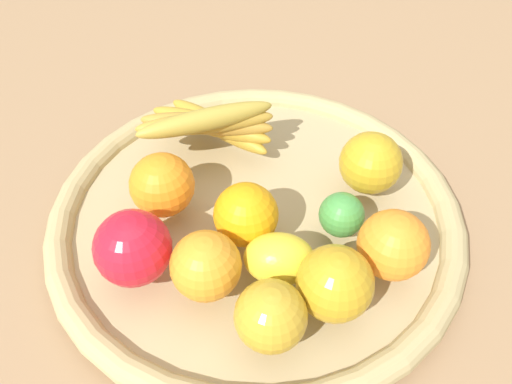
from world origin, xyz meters
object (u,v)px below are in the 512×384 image
Objects in this scene: apple_0 at (133,248)px; apple_3 at (369,161)px; lemon_0 at (278,259)px; orange_3 at (206,266)px; banana_bunch at (209,123)px; orange_0 at (393,245)px; lime_0 at (342,215)px; orange_2 at (162,185)px; apple_1 at (335,283)px; orange_1 at (246,215)px; apple_2 at (271,316)px.

apple_0 reaches higher than apple_3.
orange_3 reaches higher than lemon_0.
orange_3 is at bearing 152.36° from apple_0.
apple_3 reaches higher than lemon_0.
orange_0 is at bearing 122.39° from banana_bunch.
lime_0 is 0.22m from apple_0.
apple_0 is at bearing 59.14° from banana_bunch.
orange_2 is 0.09m from apple_0.
lime_0 is (-0.15, -0.04, -0.01)m from orange_3.
banana_bunch is 2.20× the size of apple_0.
apple_0 is at bearing -24.84° from apple_1.
apple_1 is 1.06× the size of orange_1.
lemon_0 is at bearing -110.39° from apple_2.
banana_bunch is at bearing -81.48° from lemon_0.
banana_bunch is at bearing -32.71° from apple_3.
apple_0 is (0.04, 0.08, 0.00)m from orange_2.
orange_2 is 1.09× the size of apple_2.
apple_1 is at bearing 57.89° from apple_3.
orange_3 is (0.07, -0.00, 0.01)m from lemon_0.
orange_2 is at bearing -23.01° from lime_0.
orange_0 reaches higher than apple_2.
lemon_0 is 0.15m from orange_2.
banana_bunch is at bearing -126.27° from orange_2.
apple_2 is at bearing 91.68° from banana_bunch.
orange_1 is at bearing -92.05° from apple_2.
lime_0 is 0.07m from orange_0.
apple_2 is (-0.01, 0.27, -0.00)m from banana_bunch.
banana_bunch is 0.27m from orange_0.
lemon_0 is at bearing -47.75° from apple_1.
banana_bunch reaches higher than lime_0.
lemon_0 is 0.98× the size of apple_3.
apple_2 is 0.86× the size of apple_0.
apple_1 is 0.08m from orange_0.
apple_0 is at bearing -41.61° from apple_2.
lime_0 is at bearing -134.86° from apple_2.
orange_0 is at bearing 171.89° from lemon_0.
banana_bunch is at bearing -88.32° from apple_2.
lemon_0 is 1.45× the size of lime_0.
orange_3 is at bearing -5.64° from orange_0.
orange_3 is at bearing -1.65° from lemon_0.
banana_bunch is at bearing -74.08° from apple_1.
apple_1 is 0.95× the size of apple_0.
lemon_0 is 1.03× the size of orange_3.
apple_2 is 0.92× the size of apple_3.
orange_3 is 0.97× the size of orange_0.
banana_bunch is 2.32× the size of apple_1.
apple_2 is 0.14m from orange_0.
apple_0 is at bearing 9.96° from orange_1.
orange_3 is at bearing -54.43° from apple_2.
apple_1 is at bearing 105.92° from banana_bunch.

